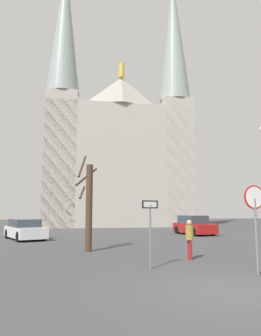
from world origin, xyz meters
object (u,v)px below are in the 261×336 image
object	(u,v)px
cathedral	(116,152)
stop_sign	(255,212)
parked_car_far_white	(25,230)
pedestrian_walking	(190,236)
one_way_arrow_sign	(150,224)
parked_car_near_red	(194,226)
bare_tree	(88,204)

from	to	relation	value
cathedral	stop_sign	xyz separation A→B (m)	(0.85, -31.07, -7.67)
parked_car_far_white	pedestrian_walking	bearing A→B (deg)	-51.16
cathedral	one_way_arrow_sign	world-z (taller)	cathedral
cathedral	parked_car_far_white	size ratio (longest dim) A/B	7.22
stop_sign	parked_car_near_red	xyz separation A→B (m)	(3.76, 15.36, -1.22)
cathedral	bare_tree	distance (m)	26.13
stop_sign	parked_car_near_red	bearing A→B (deg)	76.25
stop_sign	bare_tree	world-z (taller)	bare_tree
parked_car_far_white	bare_tree	bearing A→B (deg)	-59.45
bare_tree	parked_car_far_white	xyz separation A→B (m)	(-4.09, 6.93, -1.62)
bare_tree	parked_car_far_white	distance (m)	8.20
parked_car_far_white	parked_car_near_red	bearing A→B (deg)	9.19
parked_car_near_red	pedestrian_walking	xyz separation A→B (m)	(-4.79, -12.16, 0.23)
one_way_arrow_sign	bare_tree	xyz separation A→B (m)	(-2.00, 4.83, 0.77)
cathedral	stop_sign	size ratio (longest dim) A/B	12.32
cathedral	bare_tree	xyz separation A→B (m)	(-4.20, -24.72, -7.34)
parked_car_far_white	stop_sign	bearing A→B (deg)	-55.46
stop_sign	parked_car_near_red	distance (m)	15.87
parked_car_near_red	parked_car_far_white	distance (m)	13.07
one_way_arrow_sign	cathedral	bearing A→B (deg)	85.75
one_way_arrow_sign	parked_car_far_white	size ratio (longest dim) A/B	0.49
cathedral	parked_car_far_white	distance (m)	21.58
bare_tree	pedestrian_walking	size ratio (longest dim) A/B	3.02
parked_car_near_red	parked_car_far_white	xyz separation A→B (m)	(-12.90, -2.09, -0.07)
parked_car_far_white	pedestrian_walking	distance (m)	12.94
one_way_arrow_sign	parked_car_near_red	world-z (taller)	one_way_arrow_sign
bare_tree	parked_car_near_red	xyz separation A→B (m)	(8.81, 9.01, -1.55)
one_way_arrow_sign	pedestrian_walking	xyz separation A→B (m)	(2.02, 1.68, -0.55)
one_way_arrow_sign	parked_car_near_red	bearing A→B (deg)	63.80
bare_tree	pedestrian_walking	xyz separation A→B (m)	(4.02, -3.15, -1.32)
stop_sign	parked_car_far_white	world-z (taller)	stop_sign
stop_sign	pedestrian_walking	world-z (taller)	stop_sign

